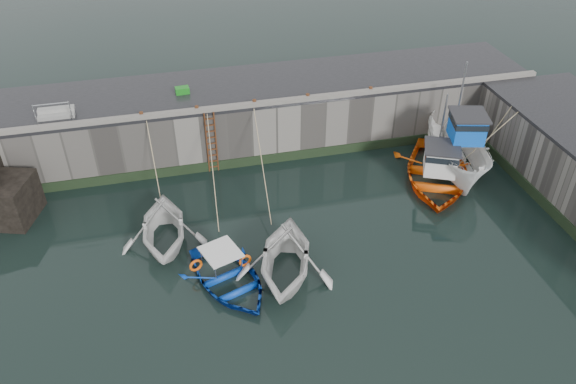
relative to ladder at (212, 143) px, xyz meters
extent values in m
plane|color=black|center=(2.00, -9.91, -1.59)|extent=(120.00, 120.00, 0.00)
cube|color=slate|center=(2.00, 2.59, -0.09)|extent=(30.00, 5.00, 3.00)
cube|color=black|center=(2.00, 2.59, 1.49)|extent=(30.00, 5.00, 0.16)
cube|color=slate|center=(2.00, 0.24, 1.67)|extent=(30.00, 0.30, 0.20)
cube|color=black|center=(2.00, 0.05, -1.34)|extent=(30.00, 0.08, 0.50)
cube|color=black|center=(13.96, -7.41, -1.34)|extent=(0.08, 15.00, 0.50)
cube|color=black|center=(-9.20, -1.51, -0.64)|extent=(2.96, 2.83, 1.90)
cylinder|color=#3F1E0F|center=(-0.22, 0.01, 0.01)|extent=(0.07, 0.07, 3.20)
cylinder|color=#3F1E0F|center=(0.22, 0.01, 0.01)|extent=(0.07, 0.07, 3.20)
cube|color=#3F1E0F|center=(0.00, -0.01, -1.34)|extent=(0.44, 0.06, 0.05)
cube|color=#3F1E0F|center=(0.00, -0.01, -1.01)|extent=(0.44, 0.06, 0.05)
cube|color=#3F1E0F|center=(0.00, -0.01, -0.68)|extent=(0.44, 0.06, 0.05)
cube|color=#3F1E0F|center=(0.00, -0.01, -0.35)|extent=(0.44, 0.06, 0.05)
cube|color=#3F1E0F|center=(0.00, -0.01, -0.02)|extent=(0.44, 0.06, 0.05)
cube|color=#3F1E0F|center=(0.00, -0.01, 0.31)|extent=(0.44, 0.06, 0.05)
cube|color=#3F1E0F|center=(0.00, -0.01, 0.64)|extent=(0.44, 0.06, 0.05)
cube|color=#3F1E0F|center=(0.00, -0.01, 0.97)|extent=(0.44, 0.06, 0.05)
cube|color=#3F1E0F|center=(0.00, -0.01, 1.30)|extent=(0.44, 0.06, 0.05)
imported|color=silver|center=(-2.67, -4.85, -1.59)|extent=(4.05, 4.62, 2.32)
imported|color=#0C3FB8|center=(-0.47, -7.79, -1.59)|extent=(4.48, 5.25, 0.92)
imported|color=silver|center=(1.73, -7.86, -1.59)|extent=(5.35, 5.76, 2.49)
imported|color=white|center=(11.50, -2.74, -0.70)|extent=(3.97, 6.84, 2.48)
cube|color=blue|center=(11.35, -3.32, 1.14)|extent=(1.73, 1.81, 1.20)
cube|color=black|center=(11.35, -3.32, 1.49)|extent=(1.81, 1.88, 0.28)
cube|color=#262628|center=(11.35, -3.32, 1.78)|extent=(1.98, 2.05, 0.08)
cylinder|color=#A5A8AD|center=(11.80, -1.58, 2.04)|extent=(0.08, 0.08, 3.00)
imported|color=#FC5D0D|center=(10.25, -3.27, -1.30)|extent=(6.56, 7.43, 1.28)
cube|color=white|center=(10.00, -3.81, -0.07)|extent=(1.90, 1.95, 1.20)
cube|color=black|center=(10.00, -3.81, 0.28)|extent=(1.98, 2.03, 0.28)
cube|color=#262628|center=(10.00, -3.81, 0.57)|extent=(2.16, 2.21, 0.08)
cylinder|color=#A5A8AD|center=(10.75, -2.18, 0.83)|extent=(0.08, 0.08, 3.00)
cube|color=#167918|center=(-0.98, 2.42, 1.72)|extent=(0.69, 0.47, 0.31)
cylinder|color=#A5A8AD|center=(-7.50, 0.69, 2.07)|extent=(0.05, 0.05, 1.00)
cylinder|color=#A5A8AD|center=(-6.00, 0.69, 2.07)|extent=(0.05, 0.05, 1.00)
cylinder|color=#A5A8AD|center=(-6.75, 0.69, 2.53)|extent=(1.50, 0.05, 0.05)
cube|color=gray|center=(-6.75, 1.19, 1.66)|extent=(1.60, 0.35, 0.18)
cube|color=gray|center=(-6.75, 1.54, 1.84)|extent=(1.60, 0.35, 0.18)
cylinder|color=#3F1E0F|center=(-3.00, 0.34, 1.71)|extent=(0.18, 0.18, 0.28)
cylinder|color=#3F1E0F|center=(-0.50, 0.34, 1.71)|extent=(0.18, 0.18, 0.28)
cylinder|color=#3F1E0F|center=(2.20, 0.34, 1.71)|extent=(0.18, 0.18, 0.28)
cylinder|color=#3F1E0F|center=(4.80, 0.34, 1.71)|extent=(0.18, 0.18, 0.28)
cylinder|color=#3F1E0F|center=(8.00, 0.34, 1.71)|extent=(0.18, 0.18, 0.28)
camera|label=1|loc=(-1.90, -23.17, 13.76)|focal=35.00mm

